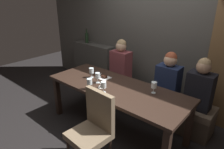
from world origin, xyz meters
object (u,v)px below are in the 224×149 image
object	(u,v)px
fork_on_table	(99,75)
wine_glass_far_left	(89,82)
diner_redhead	(121,62)
chair_near_side	(93,126)
diner_far_end	(200,85)
dessert_plate	(104,77)
wine_glass_far_right	(154,85)
dining_table	(116,92)
diner_bearded	(168,77)
wine_glass_near_right	(98,76)
wine_bottle_dark_red	(87,38)
wine_glass_near_left	(91,71)
espresso_cup	(102,86)
wine_glass_center_back	(103,85)
banquette_bench	(140,99)

from	to	relation	value
fork_on_table	wine_glass_far_left	bearing A→B (deg)	-75.32
diner_redhead	chair_near_side	bearing A→B (deg)	-62.86
diner_far_end	dessert_plate	xyz separation A→B (m)	(-1.33, -0.60, -0.06)
wine_glass_far_right	dining_table	bearing A→B (deg)	-160.94
diner_bearded	wine_glass_near_right	distance (m)	1.11
dining_table	wine_glass_far_right	size ratio (longest dim) A/B	13.41
diner_far_end	wine_bottle_dark_red	world-z (taller)	wine_bottle_dark_red
fork_on_table	wine_glass_near_left	bearing A→B (deg)	-117.28
chair_near_side	fork_on_table	bearing A→B (deg)	130.82
wine_glass_near_right	wine_glass_near_left	xyz separation A→B (m)	(-0.22, 0.08, -0.00)
dining_table	espresso_cup	world-z (taller)	espresso_cup
wine_glass_far_left	espresso_cup	xyz separation A→B (m)	(0.10, 0.16, -0.09)
wine_glass_near_left	espresso_cup	bearing A→B (deg)	-21.97
wine_glass_near_right	chair_near_side	bearing A→B (deg)	-49.19
dining_table	fork_on_table	distance (m)	0.51
wine_glass_far_right	wine_glass_far_left	bearing A→B (deg)	-146.27
wine_glass_center_back	fork_on_table	xyz separation A→B (m)	(-0.48, 0.40, -0.11)
chair_near_side	diner_bearded	size ratio (longest dim) A/B	1.28
diner_far_end	wine_bottle_dark_red	bearing A→B (deg)	173.21
dessert_plate	wine_glass_center_back	bearing A→B (deg)	-47.86
diner_far_end	wine_glass_far_left	size ratio (longest dim) A/B	4.67
wine_glass_far_left	fork_on_table	xyz separation A→B (m)	(-0.26, 0.46, -0.11)
dessert_plate	fork_on_table	size ratio (longest dim) A/B	1.12
dining_table	diner_far_end	size ratio (longest dim) A/B	2.87
chair_near_side	diner_redhead	bearing A→B (deg)	117.14
diner_bearded	wine_glass_near_left	distance (m)	1.23
dining_table	dessert_plate	distance (m)	0.37
wine_bottle_dark_red	espresso_cup	world-z (taller)	wine_bottle_dark_red
chair_near_side	dessert_plate	world-z (taller)	chair_near_side
wine_glass_near_right	wine_glass_center_back	world-z (taller)	same
wine_bottle_dark_red	wine_glass_near_left	distance (m)	1.62
wine_bottle_dark_red	espresso_cup	xyz separation A→B (m)	(1.62, -1.19, -0.30)
diner_far_end	espresso_cup	size ratio (longest dim) A/B	6.38
banquette_bench	wine_glass_center_back	distance (m)	1.15
diner_redhead	espresso_cup	bearing A→B (deg)	-68.03
dining_table	dessert_plate	world-z (taller)	dessert_plate
banquette_bench	dessert_plate	distance (m)	0.86
banquette_bench	fork_on_table	bearing A→B (deg)	-130.86
diner_redhead	diner_far_end	size ratio (longest dim) A/B	1.05
banquette_bench	wine_glass_far_right	world-z (taller)	wine_glass_far_right
diner_redhead	wine_glass_center_back	world-z (taller)	diner_redhead
wine_bottle_dark_red	dessert_plate	world-z (taller)	wine_bottle_dark_red
dining_table	wine_glass_far_left	world-z (taller)	wine_glass_far_left
wine_glass_center_back	chair_near_side	bearing A→B (deg)	-60.11
fork_on_table	diner_redhead	bearing A→B (deg)	74.81
wine_glass_near_left	espresso_cup	distance (m)	0.43
diner_far_end	banquette_bench	bearing A→B (deg)	-179.61
diner_bearded	wine_glass_near_left	xyz separation A→B (m)	(-1.02, -0.69, 0.04)
wine_bottle_dark_red	diner_far_end	bearing A→B (deg)	-6.79
wine_glass_near_left	wine_glass_center_back	size ratio (longest dim) A/B	1.00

